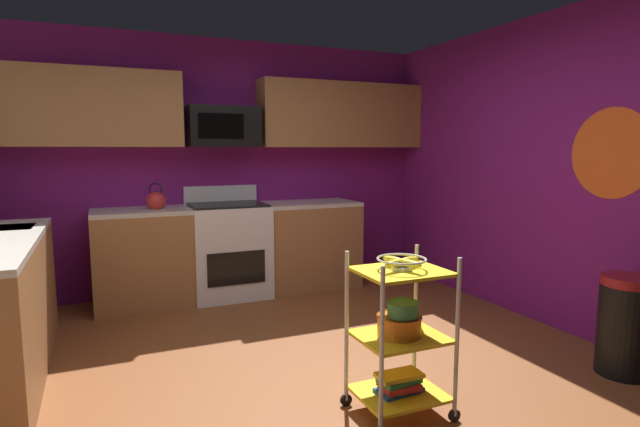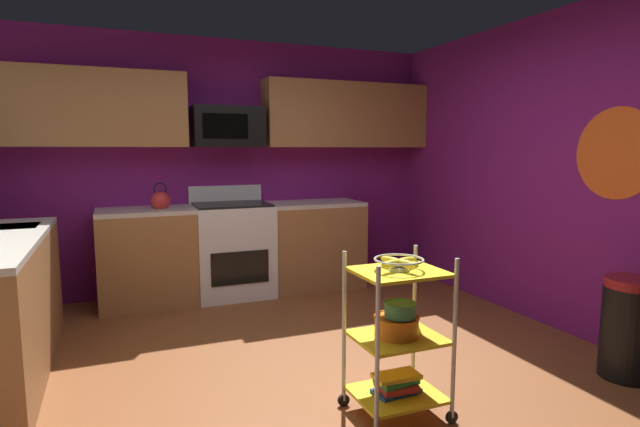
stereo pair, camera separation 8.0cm
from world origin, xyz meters
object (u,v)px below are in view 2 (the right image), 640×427
(fruit_bowl, at_px, (399,262))
(book_stack, at_px, (396,383))
(rolling_cart, at_px, (397,337))
(mixing_bowl_large, at_px, (396,326))
(mixing_bowl_small, at_px, (400,309))
(kettle, at_px, (161,200))
(oven_range, at_px, (232,249))
(microwave, at_px, (227,127))
(trash_can, at_px, (630,328))

(fruit_bowl, xyz_separation_m, book_stack, (0.00, -0.00, -0.69))
(rolling_cart, relative_size, mixing_bowl_large, 3.63)
(mixing_bowl_small, relative_size, kettle, 0.69)
(fruit_bowl, bearing_deg, oven_range, 96.79)
(microwave, xyz_separation_m, book_stack, (0.32, -2.79, -1.52))
(mixing_bowl_large, bearing_deg, rolling_cart, 0.00)
(microwave, height_order, fruit_bowl, microwave)
(kettle, bearing_deg, mixing_bowl_small, -69.74)
(oven_range, relative_size, mixing_bowl_small, 6.04)
(microwave, distance_m, kettle, 0.98)
(rolling_cart, relative_size, book_stack, 3.37)
(mixing_bowl_large, distance_m, mixing_bowl_small, 0.10)
(oven_range, xyz_separation_m, rolling_cart, (0.32, -2.69, -0.03))
(rolling_cart, height_order, mixing_bowl_large, rolling_cart)
(fruit_bowl, xyz_separation_m, kettle, (-1.00, 2.68, 0.12))
(mixing_bowl_large, height_order, book_stack, mixing_bowl_large)
(kettle, bearing_deg, book_stack, -69.59)
(oven_range, distance_m, rolling_cart, 2.71)
(mixing_bowl_large, xyz_separation_m, book_stack, (0.01, 0.00, -0.34))
(mixing_bowl_large, distance_m, kettle, 2.90)
(microwave, relative_size, book_stack, 2.58)
(rolling_cart, relative_size, trash_can, 1.39)
(fruit_bowl, relative_size, book_stack, 1.00)
(fruit_bowl, distance_m, mixing_bowl_small, 0.26)
(fruit_bowl, bearing_deg, book_stack, -90.00)
(microwave, bearing_deg, mixing_bowl_small, -83.50)
(rolling_cart, bearing_deg, book_stack, -63.43)
(rolling_cart, relative_size, mixing_bowl_small, 5.03)
(rolling_cart, distance_m, book_stack, 0.27)
(book_stack, bearing_deg, mixing_bowl_large, 180.00)
(fruit_bowl, relative_size, kettle, 1.03)
(rolling_cart, xyz_separation_m, mixing_bowl_small, (0.00, -0.02, 0.17))
(oven_range, distance_m, mixing_bowl_large, 2.71)
(fruit_bowl, height_order, mixing_bowl_large, fruit_bowl)
(book_stack, relative_size, kettle, 1.03)
(oven_range, bearing_deg, trash_can, -55.45)
(microwave, relative_size, rolling_cart, 0.77)
(microwave, xyz_separation_m, rolling_cart, (0.32, -2.79, -1.25))
(book_stack, relative_size, trash_can, 0.41)
(microwave, relative_size, mixing_bowl_large, 2.78)
(mixing_bowl_large, relative_size, book_stack, 0.93)
(oven_range, xyz_separation_m, microwave, (-0.00, 0.10, 1.22))
(oven_range, bearing_deg, microwave, 90.26)
(trash_can, bearing_deg, mixing_bowl_large, 174.46)
(microwave, distance_m, trash_can, 3.80)
(book_stack, bearing_deg, mixing_bowl_small, -89.83)
(kettle, bearing_deg, trash_can, -47.13)
(oven_range, distance_m, fruit_bowl, 2.74)
(microwave, height_order, rolling_cart, microwave)
(oven_range, distance_m, mixing_bowl_small, 2.73)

